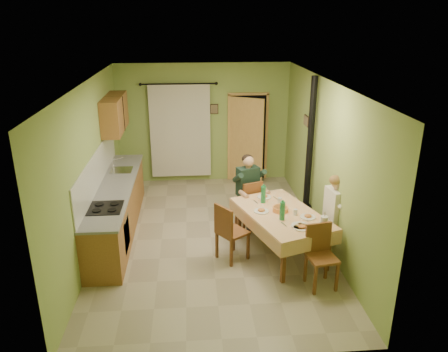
{
  "coord_description": "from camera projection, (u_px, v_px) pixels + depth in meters",
  "views": [
    {
      "loc": [
        -0.33,
        -7.06,
        3.82
      ],
      "look_at": [
        0.25,
        0.1,
        1.15
      ],
      "focal_mm": 35.0,
      "sensor_mm": 36.0,
      "label": 1
    }
  ],
  "objects": [
    {
      "name": "chair_far",
      "position": [
        248.0,
        212.0,
        8.27
      ],
      "size": [
        0.51,
        0.51,
        0.95
      ],
      "rotation": [
        0.0,
        0.0,
        0.34
      ],
      "color": "brown",
      "rests_on": "ground"
    },
    {
      "name": "man_far",
      "position": [
        249.0,
        183.0,
        8.08
      ],
      "size": [
        0.65,
        0.58,
        1.39
      ],
      "rotation": [
        0.0,
        0.0,
        0.34
      ],
      "color": "#192D23",
      "rests_on": "chair_far"
    },
    {
      "name": "chair_left",
      "position": [
        232.0,
        243.0,
        7.17
      ],
      "size": [
        0.59,
        0.59,
        0.99
      ],
      "rotation": [
        0.0,
        0.0,
        -0.95
      ],
      "color": "brown",
      "rests_on": "ground"
    },
    {
      "name": "floor",
      "position": [
        211.0,
        237.0,
        7.95
      ],
      "size": [
        4.0,
        6.0,
        0.01
      ],
      "primitive_type": "cube",
      "color": "tan",
      "rests_on": "ground"
    },
    {
      "name": "kitchen_run",
      "position": [
        117.0,
        207.0,
        8.03
      ],
      "size": [
        0.64,
        3.64,
        1.56
      ],
      "color": "#925C2D",
      "rests_on": "ground"
    },
    {
      "name": "tableware",
      "position": [
        286.0,
        211.0,
        7.06
      ],
      "size": [
        1.01,
        1.5,
        0.33
      ],
      "color": "white",
      "rests_on": "dining_table"
    },
    {
      "name": "room_shell",
      "position": [
        210.0,
        141.0,
        7.32
      ],
      "size": [
        4.04,
        6.04,
        2.82
      ],
      "color": "#94B15B",
      "rests_on": "ground"
    },
    {
      "name": "upper_cabinets",
      "position": [
        115.0,
        114.0,
        8.73
      ],
      "size": [
        0.35,
        1.4,
        0.7
      ],
      "primitive_type": "cube",
      "color": "#925C2D",
      "rests_on": "room_shell"
    },
    {
      "name": "man_right",
      "position": [
        337.0,
        206.0,
        7.11
      ],
      "size": [
        0.51,
        0.62,
        1.39
      ],
      "rotation": [
        0.0,
        0.0,
        1.72
      ],
      "color": "white",
      "rests_on": "chair_right"
    },
    {
      "name": "curtain",
      "position": [
        180.0,
        131.0,
        10.18
      ],
      "size": [
        1.7,
        0.07,
        2.22
      ],
      "color": "black",
      "rests_on": "ground"
    },
    {
      "name": "chair_right",
      "position": [
        334.0,
        238.0,
        7.32
      ],
      "size": [
        0.43,
        0.43,
        0.93
      ],
      "rotation": [
        0.0,
        0.0,
        1.72
      ],
      "color": "brown",
      "rests_on": "ground"
    },
    {
      "name": "dining_table",
      "position": [
        281.0,
        233.0,
        7.3
      ],
      "size": [
        1.61,
        2.05,
        0.76
      ],
      "rotation": [
        0.0,
        0.0,
        0.33
      ],
      "color": "#E4AE7A",
      "rests_on": "ground"
    },
    {
      "name": "stove_flue",
      "position": [
        308.0,
        171.0,
        8.3
      ],
      "size": [
        0.24,
        0.24,
        2.8
      ],
      "color": "black",
      "rests_on": "ground"
    },
    {
      "name": "doorway",
      "position": [
        247.0,
        138.0,
        10.35
      ],
      "size": [
        0.96,
        0.45,
        2.15
      ],
      "color": "black",
      "rests_on": "ground"
    },
    {
      "name": "picture_back",
      "position": [
        214.0,
        109.0,
        10.14
      ],
      "size": [
        0.19,
        0.03,
        0.23
      ],
      "primitive_type": "cube",
      "color": "black",
      "rests_on": "room_shell"
    },
    {
      "name": "picture_right",
      "position": [
        307.0,
        121.0,
        8.58
      ],
      "size": [
        0.03,
        0.31,
        0.21
      ],
      "primitive_type": "cube",
      "color": "brown",
      "rests_on": "room_shell"
    },
    {
      "name": "chair_near",
      "position": [
        321.0,
        269.0,
        6.45
      ],
      "size": [
        0.46,
        0.46,
        0.96
      ],
      "rotation": [
        0.0,
        0.0,
        3.3
      ],
      "color": "brown",
      "rests_on": "ground"
    }
  ]
}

